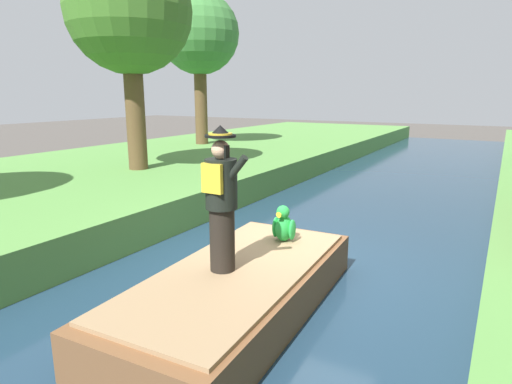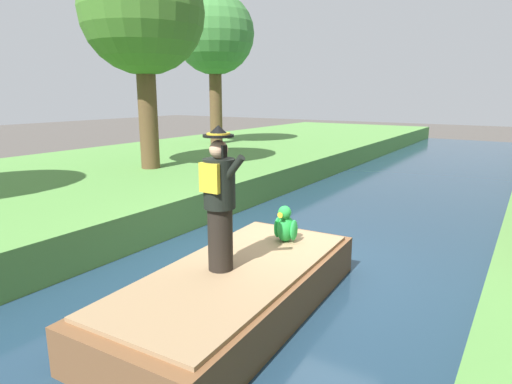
# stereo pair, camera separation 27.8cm
# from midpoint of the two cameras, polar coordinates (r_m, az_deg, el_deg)

# --- Properties ---
(ground_plane) EXTENTS (80.00, 80.00, 0.00)m
(ground_plane) POSITION_cam_midpoint_polar(r_m,az_deg,el_deg) (7.26, 3.48, -10.92)
(ground_plane) COLOR #4C4742
(canal_water) EXTENTS (5.58, 48.00, 0.10)m
(canal_water) POSITION_cam_midpoint_polar(r_m,az_deg,el_deg) (7.24, 3.49, -10.56)
(canal_water) COLOR #1E384C
(canal_water) RESTS_ON ground
(grass_bank_near) EXTENTS (9.01, 48.00, 0.83)m
(grass_bank_near) POSITION_cam_midpoint_polar(r_m,az_deg,el_deg) (12.12, -29.03, -0.74)
(grass_bank_near) COLOR #568E42
(grass_bank_near) RESTS_ON ground
(boat) EXTENTS (2.02, 4.29, 0.61)m
(boat) POSITION_cam_midpoint_polar(r_m,az_deg,el_deg) (5.82, -3.87, -12.88)
(boat) COLOR brown
(boat) RESTS_ON canal_water
(person_pirate) EXTENTS (0.61, 0.42, 1.85)m
(person_pirate) POSITION_cam_midpoint_polar(r_m,az_deg,el_deg) (5.38, -6.05, -1.08)
(person_pirate) COLOR black
(person_pirate) RESTS_ON boat
(parrot_plush) EXTENTS (0.36, 0.35, 0.57)m
(parrot_plush) POSITION_cam_midpoint_polar(r_m,az_deg,el_deg) (6.62, 2.49, -4.48)
(parrot_plush) COLOR green
(parrot_plush) RESTS_ON boat
(tree_slender) EXTENTS (3.35, 3.35, 5.94)m
(tree_slender) POSITION_cam_midpoint_polar(r_m,az_deg,el_deg) (12.84, -17.06, 21.78)
(tree_slender) COLOR brown
(tree_slender) RESTS_ON grass_bank_near
(tree_tall) EXTENTS (3.27, 3.27, 6.13)m
(tree_tall) POSITION_cam_midpoint_polar(r_m,az_deg,el_deg) (18.85, -7.98, 19.84)
(tree_tall) COLOR brown
(tree_tall) RESTS_ON grass_bank_near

